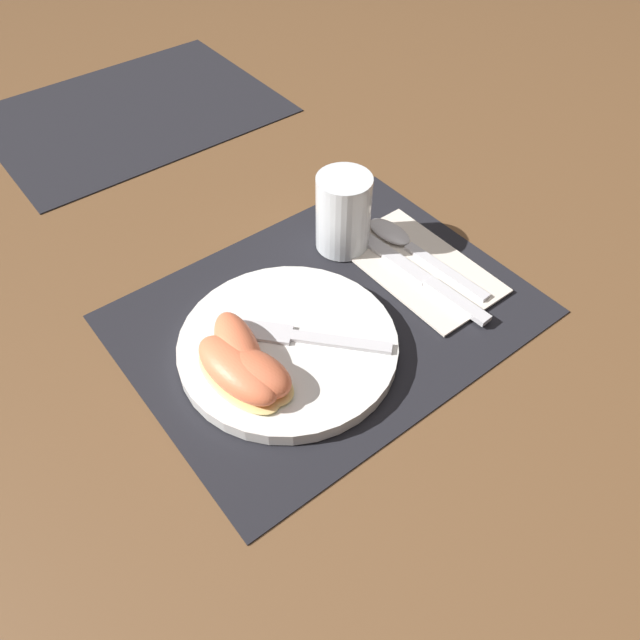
{
  "coord_description": "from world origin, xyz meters",
  "views": [
    {
      "loc": [
        -0.32,
        -0.39,
        0.54
      ],
      "look_at": [
        -0.03,
        -0.02,
        0.02
      ],
      "focal_mm": 35.0,
      "sensor_mm": 36.0,
      "label": 1
    }
  ],
  "objects_px": {
    "plate": "(288,346)",
    "spoon": "(404,242)",
    "knife": "(417,273)",
    "fork": "(298,336)",
    "citrus_wedge_1": "(238,371)",
    "juice_glass": "(343,217)",
    "citrus_wedge_0": "(239,351)",
    "citrus_wedge_2": "(251,374)"
  },
  "relations": [
    {
      "from": "spoon",
      "to": "citrus_wedge_0",
      "type": "bearing_deg",
      "value": -171.78
    },
    {
      "from": "spoon",
      "to": "knife",
      "type": "bearing_deg",
      "value": -117.22
    },
    {
      "from": "juice_glass",
      "to": "plate",
      "type": "bearing_deg",
      "value": -147.67
    },
    {
      "from": "citrus_wedge_0",
      "to": "citrus_wedge_1",
      "type": "relative_size",
      "value": 1.01
    },
    {
      "from": "knife",
      "to": "citrus_wedge_0",
      "type": "xyz_separation_m",
      "value": [
        -0.25,
        0.01,
        0.02
      ]
    },
    {
      "from": "juice_glass",
      "to": "knife",
      "type": "relative_size",
      "value": 0.44
    },
    {
      "from": "citrus_wedge_1",
      "to": "fork",
      "type": "bearing_deg",
      "value": 5.93
    },
    {
      "from": "juice_glass",
      "to": "fork",
      "type": "distance_m",
      "value": 0.19
    },
    {
      "from": "plate",
      "to": "spoon",
      "type": "bearing_deg",
      "value": 12.76
    },
    {
      "from": "plate",
      "to": "spoon",
      "type": "relative_size",
      "value": 1.24
    },
    {
      "from": "fork",
      "to": "citrus_wedge_0",
      "type": "distance_m",
      "value": 0.07
    },
    {
      "from": "plate",
      "to": "citrus_wedge_1",
      "type": "relative_size",
      "value": 2.0
    },
    {
      "from": "knife",
      "to": "fork",
      "type": "xyz_separation_m",
      "value": [
        -0.18,
        -0.0,
        0.01
      ]
    },
    {
      "from": "juice_glass",
      "to": "spoon",
      "type": "bearing_deg",
      "value": -41.09
    },
    {
      "from": "citrus_wedge_2",
      "to": "fork",
      "type": "bearing_deg",
      "value": 15.1
    },
    {
      "from": "citrus_wedge_1",
      "to": "juice_glass",
      "type": "bearing_deg",
      "value": 26.11
    },
    {
      "from": "knife",
      "to": "spoon",
      "type": "relative_size",
      "value": 1.18
    },
    {
      "from": "plate",
      "to": "spoon",
      "type": "xyz_separation_m",
      "value": [
        0.22,
        0.05,
        -0.0
      ]
    },
    {
      "from": "knife",
      "to": "citrus_wedge_2",
      "type": "relative_size",
      "value": 2.09
    },
    {
      "from": "spoon",
      "to": "citrus_wedge_0",
      "type": "height_order",
      "value": "citrus_wedge_0"
    },
    {
      "from": "juice_glass",
      "to": "knife",
      "type": "height_order",
      "value": "juice_glass"
    },
    {
      "from": "fork",
      "to": "citrus_wedge_2",
      "type": "distance_m",
      "value": 0.08
    },
    {
      "from": "plate",
      "to": "citrus_wedge_2",
      "type": "distance_m",
      "value": 0.07
    },
    {
      "from": "plate",
      "to": "spoon",
      "type": "distance_m",
      "value": 0.23
    },
    {
      "from": "plate",
      "to": "fork",
      "type": "height_order",
      "value": "fork"
    },
    {
      "from": "plate",
      "to": "juice_glass",
      "type": "distance_m",
      "value": 0.2
    },
    {
      "from": "fork",
      "to": "citrus_wedge_1",
      "type": "xyz_separation_m",
      "value": [
        -0.08,
        -0.01,
        0.01
      ]
    },
    {
      "from": "citrus_wedge_1",
      "to": "citrus_wedge_2",
      "type": "bearing_deg",
      "value": -51.51
    },
    {
      "from": "citrus_wedge_0",
      "to": "citrus_wedge_1",
      "type": "bearing_deg",
      "value": -125.36
    },
    {
      "from": "knife",
      "to": "spoon",
      "type": "bearing_deg",
      "value": 62.78
    },
    {
      "from": "plate",
      "to": "citrus_wedge_1",
      "type": "xyz_separation_m",
      "value": [
        -0.07,
        -0.01,
        0.02
      ]
    },
    {
      "from": "plate",
      "to": "knife",
      "type": "bearing_deg",
      "value": -0.66
    },
    {
      "from": "juice_glass",
      "to": "spoon",
      "type": "height_order",
      "value": "juice_glass"
    },
    {
      "from": "citrus_wedge_0",
      "to": "citrus_wedge_2",
      "type": "xyz_separation_m",
      "value": [
        -0.01,
        -0.03,
        0.0
      ]
    },
    {
      "from": "spoon",
      "to": "citrus_wedge_2",
      "type": "height_order",
      "value": "citrus_wedge_2"
    },
    {
      "from": "knife",
      "to": "fork",
      "type": "distance_m",
      "value": 0.18
    },
    {
      "from": "knife",
      "to": "spoon",
      "type": "xyz_separation_m",
      "value": [
        0.03,
        0.05,
        0.0
      ]
    },
    {
      "from": "knife",
      "to": "citrus_wedge_0",
      "type": "relative_size",
      "value": 1.88
    },
    {
      "from": "citrus_wedge_1",
      "to": "citrus_wedge_2",
      "type": "height_order",
      "value": "same"
    },
    {
      "from": "fork",
      "to": "plate",
      "type": "bearing_deg",
      "value": 166.26
    },
    {
      "from": "plate",
      "to": "juice_glass",
      "type": "bearing_deg",
      "value": 32.33
    },
    {
      "from": "spoon",
      "to": "fork",
      "type": "distance_m",
      "value": 0.22
    }
  ]
}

